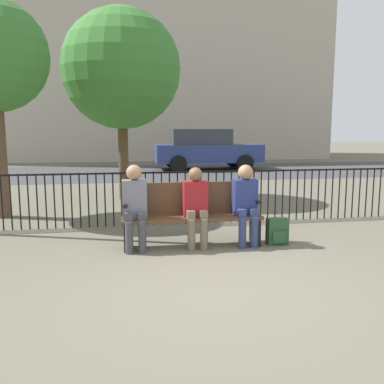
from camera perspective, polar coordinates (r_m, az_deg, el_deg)
The scene contains 11 objects.
ground_plane at distance 4.72m, azimuth 3.43°, elevation -12.78°, with size 80.00×80.00×0.00m, color #605B4C.
park_bench at distance 6.23m, azimuth -0.12°, elevation -2.60°, with size 2.02×0.45×0.92m.
seated_person_0 at distance 6.00m, azimuth -7.66°, elevation -1.42°, with size 0.34×0.39×1.21m.
seated_person_1 at distance 6.09m, azimuth 0.50°, elevation -1.49°, with size 0.34×0.39×1.15m.
seated_person_2 at distance 6.25m, azimuth 7.16°, elevation -1.10°, with size 0.34×0.39×1.18m.
backpack at distance 6.45m, azimuth 11.31°, elevation -5.20°, with size 0.30×0.21×0.39m.
fence_railing at distance 7.56m, azimuth -1.93°, elevation -0.15°, with size 9.01×0.03×0.95m.
tree_1 at distance 10.38m, azimuth -9.41°, elevation 15.81°, with size 2.75×2.75×4.41m.
street_surface at distance 16.39m, azimuth -5.93°, elevation 2.68°, with size 24.00×6.00×0.01m.
parked_car_0 at distance 17.16m, azimuth 1.82°, elevation 5.80°, with size 4.20×1.94×1.62m.
building_facade at distance 24.69m, azimuth -7.39°, elevation 18.94°, with size 20.00×6.00×12.24m.
Camera 1 is at (-0.99, -4.27, 1.73)m, focal length 40.00 mm.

